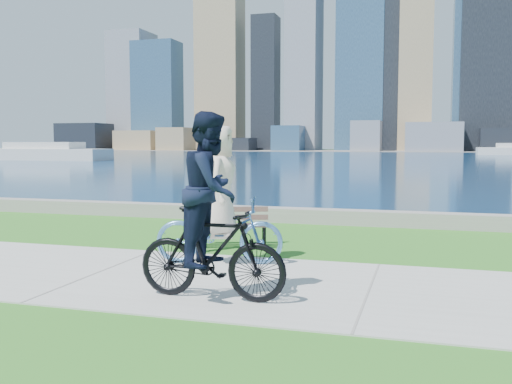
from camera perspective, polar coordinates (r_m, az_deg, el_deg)
ground at (r=7.71m, az=11.18°, el=-9.87°), size 320.00×320.00×0.00m
concrete_path at (r=7.71m, az=11.18°, el=-9.80°), size 80.00×3.50×0.02m
seawall at (r=13.76m, az=13.65°, el=-2.64°), size 90.00×0.50×0.35m
bay_water at (r=79.46m, az=16.13°, el=3.36°), size 320.00×131.00×0.01m
far_shore at (r=137.44m, az=16.35°, el=3.97°), size 320.00×30.00×0.12m
city_skyline at (r=138.41m, az=16.88°, el=13.42°), size 173.88×22.69×76.00m
ferry_near at (r=67.67m, az=-20.39°, el=3.71°), size 14.89×4.25×2.02m
park_bench at (r=10.75m, az=-2.56°, el=-3.10°), size 1.52×0.93×0.74m
bollard_lamp at (r=10.18m, az=-6.00°, el=-1.87°), size 0.21×0.21×1.32m
cyclist_woman at (r=9.15m, az=-3.71°, el=-2.07°), size 1.15×2.16×2.22m
cyclist_man at (r=7.04m, az=-4.50°, el=-2.96°), size 0.71×1.92×2.32m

